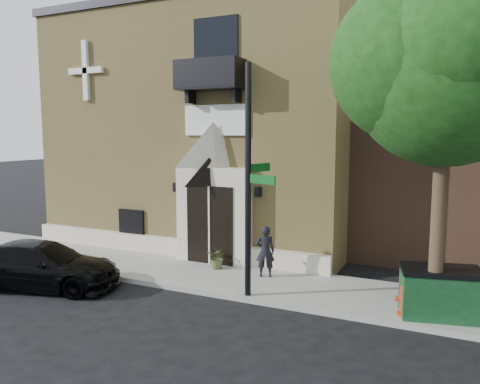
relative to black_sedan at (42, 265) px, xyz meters
The scene contains 10 objects.
ground 4.71m from the black_sedan, 16.91° to the left, with size 120.00×120.00×0.00m, color black.
sidewalk 6.19m from the black_sedan, 27.61° to the left, with size 42.00×3.00×0.15m, color gray.
church 10.23m from the black_sedan, 80.99° to the left, with size 12.20×11.01×9.30m.
street_tree_left 11.83m from the black_sedan, ahead, with size 4.97×4.38×7.77m.
black_sedan is the anchor object (origin of this frame).
street_sign 6.61m from the black_sedan, 14.93° to the left, with size 0.94×1.14×6.10m.
fire_hydrant 10.01m from the black_sedan, 10.50° to the left, with size 0.45×0.36×0.79m.
dumpster 10.80m from the black_sedan, 11.35° to the left, with size 1.99×1.40×1.18m.
planter 5.23m from the black_sedan, 40.79° to the left, with size 0.65×0.56×0.72m, color #4B5D2C.
pedestrian_near 6.55m from the black_sedan, 30.15° to the left, with size 0.57×0.37×1.56m, color black.
Camera 1 is at (6.36, -10.86, 4.46)m, focal length 35.00 mm.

